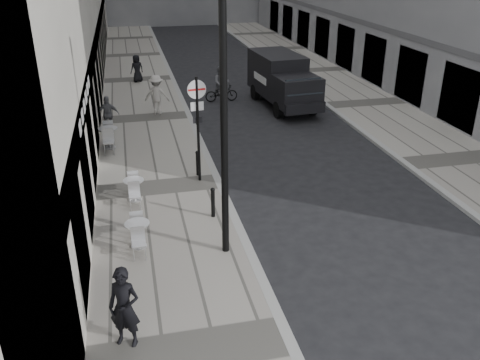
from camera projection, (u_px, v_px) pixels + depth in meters
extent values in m
cube|color=gray|center=(146.00, 119.00, 23.54)|extent=(4.00, 60.00, 0.12)
cube|color=gray|center=(365.00, 104.00, 25.75)|extent=(4.00, 60.00, 0.12)
imported|color=black|center=(124.00, 307.00, 9.81)|extent=(0.75, 0.63, 1.74)
cylinder|color=black|center=(198.00, 131.00, 16.47)|extent=(0.09, 0.09, 3.54)
cylinder|color=white|center=(197.00, 89.00, 15.90)|extent=(0.61, 0.12, 0.61)
cube|color=#B21414|center=(197.00, 90.00, 15.88)|extent=(0.55, 0.09, 0.06)
cube|color=white|center=(197.00, 106.00, 16.16)|extent=(0.42, 0.08, 0.28)
cylinder|color=black|center=(224.00, 130.00, 11.86)|extent=(0.18, 0.18, 6.64)
cylinder|color=black|center=(213.00, 203.00, 14.72)|extent=(0.12, 0.12, 0.86)
cylinder|color=black|center=(198.00, 164.00, 17.43)|extent=(0.11, 0.11, 0.83)
cylinder|color=black|center=(278.00, 110.00, 23.66)|extent=(0.34, 0.80, 0.78)
cylinder|color=black|center=(312.00, 107.00, 24.13)|extent=(0.34, 0.80, 0.78)
cylinder|color=black|center=(255.00, 92.00, 26.54)|extent=(0.34, 0.80, 0.78)
cylinder|color=black|center=(286.00, 89.00, 27.01)|extent=(0.34, 0.80, 0.78)
cube|color=black|center=(277.00, 73.00, 25.63)|extent=(2.24, 3.67, 1.96)
cube|color=black|center=(297.00, 91.00, 23.46)|extent=(2.10, 1.92, 1.37)
cube|color=#1E2328|center=(304.00, 87.00, 22.66)|extent=(1.74, 0.48, 0.72)
imported|color=black|center=(221.00, 93.00, 26.19)|extent=(1.69, 0.61, 0.88)
imported|color=#515155|center=(221.00, 83.00, 25.97)|extent=(0.82, 0.64, 1.66)
imported|color=#545559|center=(108.00, 114.00, 21.32)|extent=(0.95, 0.47, 1.57)
imported|color=#AFA9A2|center=(157.00, 95.00, 23.67)|extent=(1.32, 0.97, 1.83)
imported|color=black|center=(137.00, 68.00, 29.36)|extent=(0.89, 0.74, 1.55)
cylinder|color=silver|center=(139.00, 246.00, 13.40)|extent=(0.41, 0.41, 0.03)
cylinder|color=silver|center=(138.00, 235.00, 13.26)|extent=(0.06, 0.06, 0.69)
cylinder|color=silver|center=(137.00, 224.00, 13.12)|extent=(0.65, 0.65, 0.03)
cylinder|color=#B0B1B2|center=(110.00, 148.00, 19.94)|extent=(0.47, 0.47, 0.03)
cylinder|color=#B0B1B2|center=(109.00, 138.00, 19.77)|extent=(0.06, 0.06, 0.79)
cylinder|color=#B0B1B2|center=(108.00, 129.00, 19.61)|extent=(0.75, 0.75, 0.03)
cylinder|color=silver|center=(135.00, 200.00, 15.85)|extent=(0.40, 0.40, 0.03)
cylinder|color=silver|center=(134.00, 190.00, 15.71)|extent=(0.05, 0.05, 0.67)
cylinder|color=silver|center=(133.00, 180.00, 15.57)|extent=(0.64, 0.64, 0.03)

